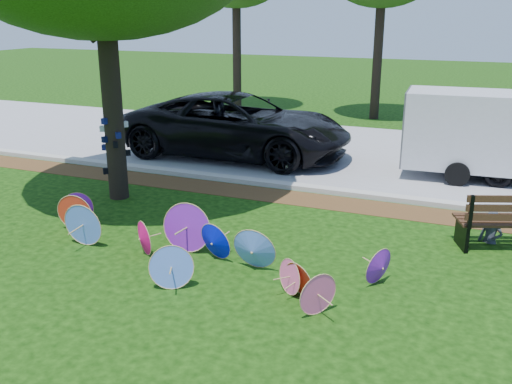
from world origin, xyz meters
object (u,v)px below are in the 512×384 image
cargo_trailer (462,129)px  person_left (494,212)px  black_van (238,126)px  parasol_pile (184,238)px

cargo_trailer → person_left: (0.88, -4.43, -0.66)m
black_van → cargo_trailer: cargo_trailer is taller
person_left → black_van: bearing=168.5°
parasol_pile → person_left: size_ratio=5.60×
black_van → parasol_pile: bearing=-163.8°
parasol_pile → cargo_trailer: (4.08, 7.18, 0.89)m
black_van → person_left: black_van is taller
black_van → cargo_trailer: size_ratio=2.42×
black_van → person_left: bearing=-121.6°
black_van → cargo_trailer: bearing=-88.9°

